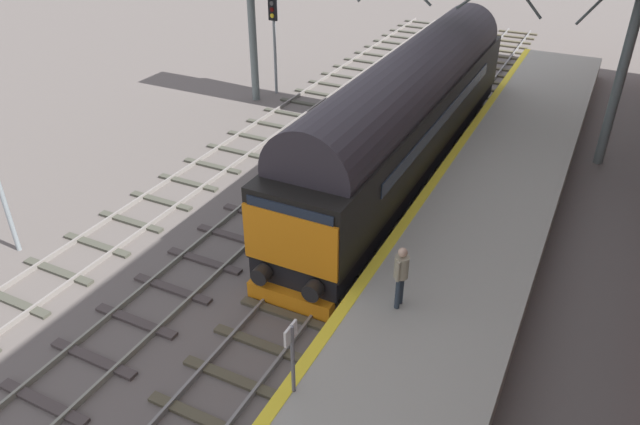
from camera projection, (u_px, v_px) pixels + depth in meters
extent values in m
plane|color=#5D5651|center=(325.00, 265.00, 17.21)|extent=(140.00, 140.00, 0.00)
cube|color=slate|center=(304.00, 257.00, 17.45)|extent=(0.07, 60.00, 0.15)
cube|color=slate|center=(348.00, 270.00, 16.90)|extent=(0.07, 60.00, 0.15)
cube|color=#4D4836|center=(198.00, 417.00, 12.50)|extent=(2.50, 0.26, 0.09)
cube|color=#4D4836|center=(231.00, 378.00, 13.44)|extent=(2.50, 0.26, 0.09)
cube|color=#4D4836|center=(259.00, 344.00, 14.38)|extent=(2.50, 0.26, 0.09)
cube|color=#4D4836|center=(284.00, 314.00, 15.32)|extent=(2.50, 0.26, 0.09)
cube|color=#4D4836|center=(306.00, 287.00, 16.25)|extent=(2.50, 0.26, 0.09)
cube|color=#4D4836|center=(325.00, 264.00, 17.19)|extent=(2.50, 0.26, 0.09)
cube|color=#4D4836|center=(343.00, 243.00, 18.13)|extent=(2.50, 0.26, 0.09)
cube|color=#4D4836|center=(359.00, 224.00, 19.07)|extent=(2.50, 0.26, 0.09)
cube|color=#4D4836|center=(373.00, 206.00, 20.00)|extent=(2.50, 0.26, 0.09)
cube|color=#4D4836|center=(386.00, 191.00, 20.94)|extent=(2.50, 0.26, 0.09)
cube|color=#4D4836|center=(398.00, 176.00, 21.88)|extent=(2.50, 0.26, 0.09)
cube|color=#4D4836|center=(409.00, 163.00, 22.82)|extent=(2.50, 0.26, 0.09)
cube|color=#4D4836|center=(419.00, 151.00, 23.75)|extent=(2.50, 0.26, 0.09)
cube|color=#4D4836|center=(429.00, 140.00, 24.69)|extent=(2.50, 0.26, 0.09)
cube|color=#4D4836|center=(437.00, 130.00, 25.63)|extent=(2.50, 0.26, 0.09)
cube|color=#4D4836|center=(445.00, 120.00, 26.57)|extent=(2.50, 0.26, 0.09)
cube|color=#4D4836|center=(453.00, 111.00, 27.50)|extent=(2.50, 0.26, 0.09)
cube|color=#4D4836|center=(460.00, 103.00, 28.44)|extent=(2.50, 0.26, 0.09)
cube|color=#4D4836|center=(466.00, 95.00, 29.38)|extent=(2.50, 0.26, 0.09)
cube|color=#4D4836|center=(473.00, 87.00, 30.32)|extent=(2.50, 0.26, 0.09)
cube|color=#4D4836|center=(478.00, 80.00, 31.26)|extent=(2.50, 0.26, 0.09)
cube|color=#4D4836|center=(484.00, 74.00, 32.19)|extent=(2.50, 0.26, 0.09)
cube|color=#4D4836|center=(489.00, 68.00, 33.13)|extent=(2.50, 0.26, 0.09)
cube|color=#4D4836|center=(494.00, 62.00, 34.07)|extent=(2.50, 0.26, 0.09)
cube|color=#4D4836|center=(498.00, 56.00, 35.01)|extent=(2.50, 0.26, 0.09)
cube|color=#4D4836|center=(503.00, 51.00, 35.94)|extent=(2.50, 0.26, 0.09)
cube|color=#4D4836|center=(507.00, 46.00, 36.88)|extent=(2.50, 0.26, 0.09)
cube|color=#4D4836|center=(511.00, 41.00, 37.82)|extent=(2.50, 0.26, 0.09)
cube|color=#4D4836|center=(514.00, 37.00, 38.76)|extent=(2.50, 0.26, 0.09)
cube|color=#4D4836|center=(518.00, 33.00, 39.69)|extent=(2.50, 0.26, 0.09)
cube|color=gray|center=(213.00, 230.00, 18.69)|extent=(0.07, 60.00, 0.15)
cube|color=gray|center=(252.00, 241.00, 18.14)|extent=(0.07, 60.00, 0.15)
cube|color=#433C3A|center=(43.00, 402.00, 12.83)|extent=(2.50, 0.26, 0.09)
cube|color=#433C3A|center=(93.00, 359.00, 13.95)|extent=(2.50, 0.26, 0.09)
cube|color=#433C3A|center=(136.00, 321.00, 15.07)|extent=(2.50, 0.26, 0.09)
cube|color=#433C3A|center=(172.00, 289.00, 16.19)|extent=(2.50, 0.26, 0.09)
cube|color=#433C3A|center=(204.00, 261.00, 17.31)|extent=(2.50, 0.26, 0.09)
cube|color=#433C3A|center=(232.00, 236.00, 18.43)|extent=(2.50, 0.26, 0.09)
cube|color=#433C3A|center=(257.00, 215.00, 19.55)|extent=(2.50, 0.26, 0.09)
cube|color=#433C3A|center=(279.00, 195.00, 20.67)|extent=(2.50, 0.26, 0.09)
cube|color=#433C3A|center=(299.00, 178.00, 21.79)|extent=(2.50, 0.26, 0.09)
cube|color=#433C3A|center=(317.00, 162.00, 22.91)|extent=(2.50, 0.26, 0.09)
cube|color=#433C3A|center=(333.00, 148.00, 24.03)|extent=(2.50, 0.26, 0.09)
cube|color=#433C3A|center=(348.00, 135.00, 25.15)|extent=(2.50, 0.26, 0.09)
cube|color=#433C3A|center=(361.00, 123.00, 26.28)|extent=(2.50, 0.26, 0.09)
cube|color=#433C3A|center=(374.00, 112.00, 27.40)|extent=(2.50, 0.26, 0.09)
cube|color=#433C3A|center=(385.00, 102.00, 28.52)|extent=(2.50, 0.26, 0.09)
cube|color=#433C3A|center=(396.00, 93.00, 29.64)|extent=(2.50, 0.26, 0.09)
cube|color=#433C3A|center=(406.00, 84.00, 30.76)|extent=(2.50, 0.26, 0.09)
cube|color=#433C3A|center=(415.00, 76.00, 31.88)|extent=(2.50, 0.26, 0.09)
cube|color=#433C3A|center=(423.00, 69.00, 33.00)|extent=(2.50, 0.26, 0.09)
cube|color=#433C3A|center=(431.00, 62.00, 34.12)|extent=(2.50, 0.26, 0.09)
cube|color=#433C3A|center=(439.00, 55.00, 35.24)|extent=(2.50, 0.26, 0.09)
cube|color=#433C3A|center=(446.00, 49.00, 36.36)|extent=(2.50, 0.26, 0.09)
cube|color=#433C3A|center=(452.00, 43.00, 37.48)|extent=(2.50, 0.26, 0.09)
cube|color=#433C3A|center=(458.00, 38.00, 38.60)|extent=(2.50, 0.26, 0.09)
cube|color=#433C3A|center=(464.00, 33.00, 39.72)|extent=(2.50, 0.26, 0.09)
cube|color=#433C3A|center=(470.00, 28.00, 40.84)|extent=(2.50, 0.26, 0.09)
cube|color=gray|center=(130.00, 205.00, 20.00)|extent=(0.07, 60.00, 0.15)
cube|color=gray|center=(163.00, 215.00, 19.45)|extent=(0.07, 60.00, 0.15)
cube|color=#434439|center=(14.00, 302.00, 15.73)|extent=(2.50, 0.26, 0.09)
cube|color=#434439|center=(58.00, 271.00, 16.87)|extent=(2.50, 0.26, 0.09)
cube|color=#434439|center=(97.00, 245.00, 18.02)|extent=(2.50, 0.26, 0.09)
cube|color=#434439|center=(131.00, 222.00, 19.17)|extent=(2.50, 0.26, 0.09)
cube|color=#434439|center=(161.00, 201.00, 20.32)|extent=(2.50, 0.26, 0.09)
cube|color=#434439|center=(188.00, 183.00, 21.47)|extent=(2.50, 0.26, 0.09)
cube|color=#434439|center=(212.00, 166.00, 22.62)|extent=(2.50, 0.26, 0.09)
cube|color=#434439|center=(234.00, 151.00, 23.77)|extent=(2.50, 0.26, 0.09)
cube|color=#434439|center=(254.00, 137.00, 24.91)|extent=(2.50, 0.26, 0.09)
cube|color=#434439|center=(272.00, 125.00, 26.06)|extent=(2.50, 0.26, 0.09)
cube|color=#434439|center=(289.00, 114.00, 27.21)|extent=(2.50, 0.26, 0.09)
cube|color=#434439|center=(304.00, 103.00, 28.36)|extent=(2.50, 0.26, 0.09)
cube|color=#434439|center=(318.00, 94.00, 29.51)|extent=(2.50, 0.26, 0.09)
cube|color=#434439|center=(331.00, 85.00, 30.66)|extent=(2.50, 0.26, 0.09)
cube|color=#434439|center=(343.00, 76.00, 31.81)|extent=(2.50, 0.26, 0.09)
cube|color=#434439|center=(354.00, 69.00, 32.95)|extent=(2.50, 0.26, 0.09)
cube|color=#434439|center=(365.00, 62.00, 34.10)|extent=(2.50, 0.26, 0.09)
cube|color=#434439|center=(375.00, 55.00, 35.25)|extent=(2.50, 0.26, 0.09)
cube|color=#434439|center=(384.00, 49.00, 36.40)|extent=(2.50, 0.26, 0.09)
cube|color=#434439|center=(392.00, 43.00, 37.55)|extent=(2.50, 0.26, 0.09)
cube|color=#434439|center=(400.00, 37.00, 38.70)|extent=(2.50, 0.26, 0.09)
cube|color=#434439|center=(408.00, 32.00, 39.85)|extent=(2.50, 0.26, 0.09)
cube|color=#434439|center=(415.00, 27.00, 40.99)|extent=(2.50, 0.26, 0.09)
cube|color=#434439|center=(422.00, 22.00, 42.14)|extent=(2.50, 0.26, 0.09)
cube|color=#9D9D8F|center=(448.00, 286.00, 15.58)|extent=(4.00, 44.00, 1.00)
cube|color=yellow|center=(383.00, 252.00, 16.02)|extent=(0.30, 44.00, 0.01)
cube|color=black|center=(405.00, 152.00, 21.89)|extent=(2.56, 17.30, 0.60)
cube|color=black|center=(407.00, 118.00, 21.19)|extent=(2.70, 17.30, 2.10)
cylinder|color=#2F2B31|center=(410.00, 84.00, 20.55)|extent=(2.56, 15.92, 2.57)
cube|color=orange|center=(290.00, 243.00, 14.61)|extent=(2.65, 0.08, 1.58)
cube|color=#232D3D|center=(289.00, 217.00, 14.25)|extent=(2.38, 0.04, 0.64)
cube|color=#232D3D|center=(446.00, 116.00, 20.51)|extent=(0.04, 12.11, 0.44)
cylinder|color=black|center=(261.00, 275.00, 15.31)|extent=(0.48, 0.35, 0.48)
cylinder|color=black|center=(313.00, 291.00, 14.73)|extent=(0.48, 0.35, 0.48)
cube|color=orange|center=(290.00, 299.00, 15.46)|extent=(2.43, 0.36, 0.47)
cylinder|color=black|center=(318.00, 259.00, 16.56)|extent=(1.64, 1.04, 1.04)
cylinder|color=black|center=(334.00, 240.00, 17.41)|extent=(1.64, 1.04, 1.04)
cylinder|color=black|center=(350.00, 222.00, 18.25)|extent=(1.64, 1.04, 1.04)
cylinder|color=black|center=(442.00, 115.00, 25.84)|extent=(1.64, 1.04, 1.04)
cylinder|color=black|center=(449.00, 107.00, 26.68)|extent=(1.64, 1.04, 1.04)
cylinder|color=black|center=(456.00, 99.00, 27.52)|extent=(1.64, 1.04, 1.04)
cylinder|color=gray|center=(275.00, 48.00, 28.55)|extent=(0.14, 0.14, 4.56)
cube|color=black|center=(273.00, 10.00, 27.58)|extent=(0.44, 0.10, 0.99)
cylinder|color=#50504E|center=(272.00, 3.00, 27.38)|extent=(0.20, 0.06, 0.20)
cylinder|color=#500807|center=(272.00, 10.00, 27.52)|extent=(0.20, 0.06, 0.20)
cylinder|color=yellow|center=(272.00, 16.00, 27.67)|extent=(0.20, 0.06, 0.20)
cylinder|color=slate|center=(293.00, 360.00, 11.44)|extent=(0.08, 0.08, 1.69)
cube|color=white|center=(291.00, 333.00, 11.10)|extent=(0.05, 0.44, 0.36)
cube|color=black|center=(289.00, 333.00, 11.11)|extent=(0.01, 0.20, 0.24)
cylinder|color=#2B3641|center=(398.00, 293.00, 13.84)|extent=(0.13, 0.13, 0.84)
cylinder|color=#2B3641|center=(401.00, 289.00, 13.99)|extent=(0.13, 0.13, 0.84)
cylinder|color=gray|center=(401.00, 267.00, 13.56)|extent=(0.35, 0.35, 0.56)
sphere|color=tan|center=(403.00, 252.00, 13.35)|extent=(0.22, 0.22, 0.22)
cylinder|color=gray|center=(398.00, 272.00, 13.40)|extent=(0.09, 0.09, 0.52)
cylinder|color=gray|center=(405.00, 262.00, 13.72)|extent=(0.09, 0.09, 0.52)
cylinder|color=slate|center=(253.00, 35.00, 27.35)|extent=(0.36, 0.36, 6.24)
cylinder|color=slate|center=(618.00, 85.00, 21.38)|extent=(0.36, 0.36, 6.24)
cylinder|color=slate|center=(530.00, 3.00, 21.45)|extent=(1.04, 0.10, 1.08)
cylinder|color=slate|center=(592.00, 9.00, 20.64)|extent=(0.89, 0.10, 1.20)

